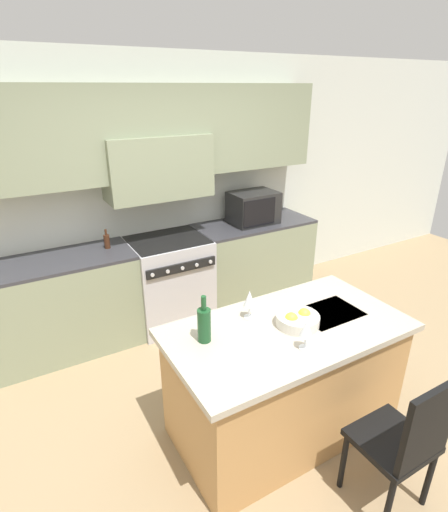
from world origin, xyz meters
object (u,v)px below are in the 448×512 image
Objects in this scene: wine_bottle at (204,324)px; range_stove at (170,281)px; wine_glass_near at (306,329)px; fruit_bowl at (298,319)px; microwave at (253,208)px; wine_glass_far at (249,299)px; oil_bottle_on_counter at (107,241)px; island_chair at (406,439)px.

range_stove is at bearing 75.43° from wine_bottle.
fruit_bowl is at bearing 60.64° from wine_glass_near.
microwave is 1.93m from wine_glass_far.
microwave reaches higher than fruit_bowl.
oil_bottle_on_counter is at bearing 178.23° from microwave.
microwave is at bearing 48.52° from wine_bottle.
wine_glass_near is 0.72× the size of fruit_bowl.
fruit_bowl reaches higher than range_stove.
oil_bottle_on_counter is at bearing 173.24° from range_stove.
oil_bottle_on_counter is at bearing 95.05° from wine_bottle.
wine_bottle is (-0.77, 0.98, 0.46)m from island_chair.
microwave is (1.05, 0.02, 0.65)m from range_stove.
range_stove is at bearing -178.99° from microwave.
island_chair is 4.69× the size of wine_glass_near.
wine_bottle is at bearing 128.16° from island_chair.
microwave is 2.46× the size of wine_glass_near.
range_stove is 2.66m from island_chair.
island_chair is (-0.72, -2.65, -0.57)m from microwave.
microwave reaches higher than wine_glass_far.
fruit_bowl is (-0.14, 0.82, 0.38)m from island_chair.
range_stove is at bearing 96.14° from fruit_bowl.
wine_glass_far reaches higher than fruit_bowl.
island_chair is 3.36× the size of fruit_bowl.
island_chair is at bearing -71.23° from oil_bottle_on_counter.
range_stove is at bearing 97.25° from island_chair.
island_chair is at bearing -65.71° from wine_glass_near.
wine_bottle reaches higher than wine_glass_near.
fruit_bowl is (0.20, -1.81, 0.45)m from range_stove.
wine_glass_far is at bearing -91.29° from range_stove.
oil_bottle_on_counter is at bearing 108.77° from island_chair.
oil_bottle_on_counter is (-0.65, 2.11, -0.01)m from wine_glass_near.
wine_bottle reaches higher than range_stove.
microwave is 2.03m from fruit_bowl.
oil_bottle_on_counter reaches higher than fruit_bowl.
microwave is 1.76× the size of fruit_bowl.
island_chair is at bearing -80.31° from fruit_bowl.
oil_bottle_on_counter reaches higher than range_stove.
wine_bottle is at bearing -84.95° from oil_bottle_on_counter.
wine_glass_near is 0.48m from wine_glass_far.
range_stove is 1.79m from wine_bottle.
island_chair is 4.69× the size of wine_glass_far.
fruit_bowl is (0.23, -0.24, -0.10)m from wine_glass_far.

